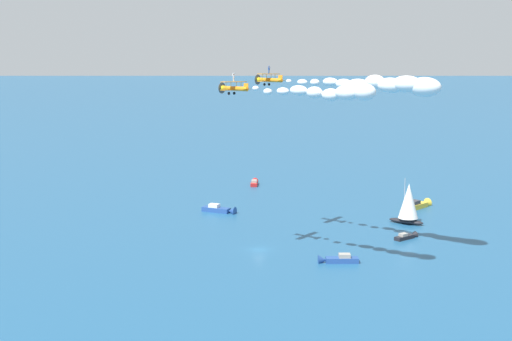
# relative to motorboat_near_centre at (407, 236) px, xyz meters

# --- Properties ---
(ground_plane) EXTENTS (2000.00, 2000.00, 0.00)m
(ground_plane) POSITION_rel_motorboat_near_centre_xyz_m (-34.04, 10.94, -0.52)
(ground_plane) COLOR #1E517A
(motorboat_near_centre) EXTENTS (6.73, 2.35, 1.92)m
(motorboat_near_centre) POSITION_rel_motorboat_near_centre_xyz_m (0.00, 0.00, 0.00)
(motorboat_near_centre) COLOR black
(motorboat_near_centre) RESTS_ON ground_plane
(motorboat_far_stbd) EXTENTS (6.39, 7.68, 2.32)m
(motorboat_far_stbd) POSITION_rel_motorboat_near_centre_xyz_m (6.21, 75.02, 0.11)
(motorboat_far_stbd) COLOR #B21E1E
(motorboat_far_stbd) RESTS_ON ground_plane
(motorboat_inshore) EXTENTS (10.86, 4.99, 3.05)m
(motorboat_inshore) POSITION_rel_motorboat_near_centre_xyz_m (25.80, 22.01, 0.31)
(motorboat_inshore) COLOR gold
(motorboat_inshore) RESTS_ON ground_plane
(sailboat_trailing) EXTENTS (6.57, 9.26, 11.64)m
(sailboat_trailing) POSITION_rel_motorboat_near_centre_xyz_m (10.30, 10.31, 4.80)
(sailboat_trailing) COLOR black
(sailboat_trailing) RESTS_ON ground_plane
(motorboat_ahead) EXTENTS (8.20, 6.27, 2.42)m
(motorboat_ahead) POSITION_rel_motorboat_near_centre_xyz_m (-25.78, -5.86, 0.14)
(motorboat_ahead) COLOR #23478C
(motorboat_ahead) RESTS_ON ground_plane
(motorboat_mid_cluster) EXTENTS (7.16, 9.29, 2.75)m
(motorboat_mid_cluster) POSITION_rel_motorboat_near_centre_xyz_m (-22.75, 47.01, 0.22)
(motorboat_mid_cluster) COLOR #23478C
(motorboat_mid_cluster) RESTS_ON ground_plane
(biplane_lead) EXTENTS (7.23, 7.08, 3.58)m
(biplane_lead) POSITION_rel_motorboat_near_centre_xyz_m (-42.00, 8.16, 35.43)
(biplane_lead) COLOR orange
(wingwalker_lead) EXTENTS (0.90, 0.42, 1.76)m
(wingwalker_lead) POSITION_rel_motorboat_near_centre_xyz_m (-41.94, 8.20, 37.62)
(wingwalker_lead) COLOR white
(smoke_trail_lead) EXTENTS (11.73, 26.54, 3.60)m
(smoke_trail_lead) POSITION_rel_motorboat_near_centre_xyz_m (-33.54, -13.98, 35.42)
(smoke_trail_lead) COLOR white
(biplane_wingman) EXTENTS (7.23, 7.08, 3.58)m
(biplane_wingman) POSITION_rel_motorboat_near_centre_xyz_m (-27.38, 17.11, 36.37)
(biplane_wingman) COLOR orange
(wingwalker_wingman) EXTENTS (0.90, 0.42, 1.76)m
(wingwalker_wingman) POSITION_rel_motorboat_near_centre_xyz_m (-27.32, 17.15, 38.55)
(wingwalker_wingman) COLOR #1E4CB2
(smoke_trail_wingman) EXTENTS (15.87, 34.02, 4.18)m
(smoke_trail_wingman) POSITION_rel_motorboat_near_centre_xyz_m (-16.46, -10.72, 36.13)
(smoke_trail_wingman) COLOR white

